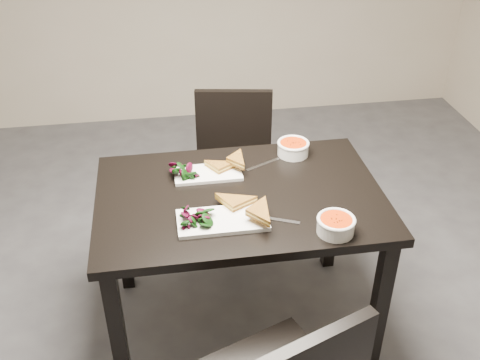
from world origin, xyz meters
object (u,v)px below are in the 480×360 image
at_px(table, 240,213).
at_px(soup_bowl_far, 293,147).
at_px(chair_far, 233,160).
at_px(plate_near, 222,220).
at_px(plate_far, 208,173).
at_px(soup_bowl_near, 336,224).

height_order(table, soup_bowl_far, soup_bowl_far).
xyz_separation_m(chair_far, plate_near, (-0.17, -0.90, 0.27)).
bearing_deg(plate_far, soup_bowl_far, 15.90).
relative_size(plate_near, soup_bowl_near, 2.38).
distance_m(plate_far, soup_bowl_far, 0.43).
bearing_deg(soup_bowl_near, chair_far, 103.10).
xyz_separation_m(soup_bowl_near, soup_bowl_far, (-0.02, 0.60, 0.00)).
distance_m(chair_far, plate_far, 0.64).
bearing_deg(soup_bowl_far, plate_near, -130.01).
xyz_separation_m(plate_near, soup_bowl_far, (0.39, 0.47, 0.03)).
bearing_deg(soup_bowl_near, table, 135.65).
xyz_separation_m(soup_bowl_near, plate_far, (-0.43, 0.48, -0.03)).
bearing_deg(soup_bowl_far, plate_far, -164.10).
distance_m(table, plate_far, 0.23).
relative_size(chair_far, plate_far, 2.88).
bearing_deg(chair_far, plate_far, -99.79).
bearing_deg(chair_far, soup_bowl_near, -67.33).
bearing_deg(plate_far, soup_bowl_near, -47.92).
xyz_separation_m(table, plate_near, (-0.10, -0.18, 0.11)).
height_order(plate_near, plate_far, plate_near).
bearing_deg(chair_far, plate_near, -91.40).
bearing_deg(table, soup_bowl_near, -44.35).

